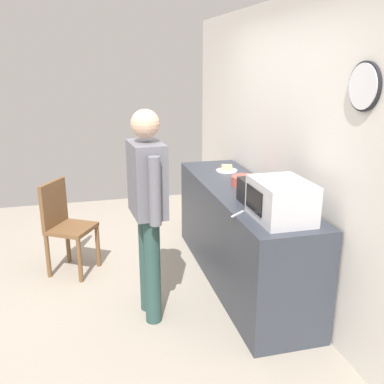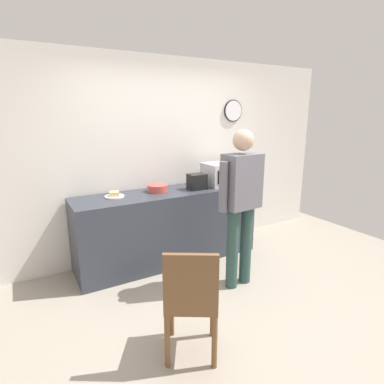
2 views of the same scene
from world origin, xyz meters
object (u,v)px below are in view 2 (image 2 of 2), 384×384
at_px(salad_bowl, 158,188).
at_px(wooden_chair, 191,298).
at_px(fork_utensil, 223,190).
at_px(person_standing, 241,197).
at_px(sandwich_plate, 114,195).
at_px(microwave, 223,174).
at_px(toaster, 197,182).
at_px(spoon_utensil, 209,181).

xyz_separation_m(salad_bowl, wooden_chair, (-0.49, -1.71, -0.45)).
distance_m(fork_utensil, person_standing, 0.71).
distance_m(sandwich_plate, wooden_chair, 1.77).
bearing_deg(person_standing, salad_bowl, 117.25).
bearing_deg(microwave, salad_bowl, 175.48).
xyz_separation_m(microwave, toaster, (-0.45, -0.06, -0.05)).
distance_m(microwave, person_standing, 1.03).
height_order(salad_bowl, spoon_utensil, salad_bowl).
bearing_deg(sandwich_plate, spoon_utensil, 7.07).
relative_size(person_standing, wooden_chair, 1.85).
bearing_deg(wooden_chair, toaster, 58.05).
height_order(salad_bowl, person_standing, person_standing).
distance_m(fork_utensil, spoon_utensil, 0.55).
xyz_separation_m(microwave, sandwich_plate, (-1.49, 0.08, -0.13)).
distance_m(salad_bowl, fork_utensil, 0.84).
height_order(microwave, toaster, microwave).
bearing_deg(person_standing, microwave, 65.91).
xyz_separation_m(fork_utensil, person_standing, (-0.24, -0.67, 0.09)).
bearing_deg(sandwich_plate, salad_bowl, -0.63).
bearing_deg(wooden_chair, salad_bowl, 74.08).
height_order(toaster, spoon_utensil, toaster).
xyz_separation_m(fork_utensil, wooden_chair, (-1.25, -1.37, -0.41)).
relative_size(fork_utensil, spoon_utensil, 1.00).
bearing_deg(spoon_utensil, microwave, -77.91).
distance_m(toaster, spoon_utensil, 0.51).
relative_size(toaster, person_standing, 0.13).
relative_size(fork_utensil, person_standing, 0.10).
relative_size(sandwich_plate, person_standing, 0.13).
bearing_deg(sandwich_plate, fork_utensil, -15.02).
xyz_separation_m(toaster, person_standing, (0.03, -0.88, -0.01)).
height_order(fork_utensil, wooden_chair, wooden_chair).
distance_m(toaster, fork_utensil, 0.35).
bearing_deg(spoon_utensil, person_standing, -106.92).
bearing_deg(salad_bowl, person_standing, -62.75).
height_order(person_standing, wooden_chair, person_standing).
xyz_separation_m(person_standing, wooden_chair, (-1.01, -0.70, -0.50)).
height_order(microwave, wooden_chair, microwave).
distance_m(spoon_utensil, person_standing, 1.25).
distance_m(sandwich_plate, person_standing, 1.48).
bearing_deg(salad_bowl, toaster, -15.10).
bearing_deg(person_standing, spoon_utensil, 73.08).
bearing_deg(fork_utensil, wooden_chair, -132.45).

